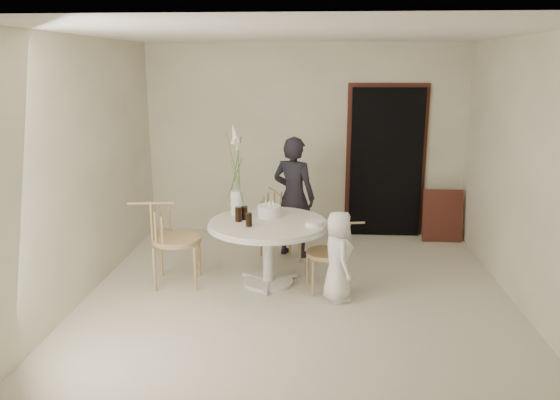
# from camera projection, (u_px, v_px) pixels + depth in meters

# --- Properties ---
(ground) EXTENTS (4.50, 4.50, 0.00)m
(ground) POSITION_uv_depth(u_px,v_px,m) (298.00, 293.00, 5.91)
(ground) COLOR silver
(ground) RESTS_ON ground
(room_shell) EXTENTS (4.50, 4.50, 4.50)m
(room_shell) POSITION_uv_depth(u_px,v_px,m) (300.00, 145.00, 5.52)
(room_shell) COLOR white
(room_shell) RESTS_ON ground
(doorway) EXTENTS (1.00, 0.10, 2.10)m
(doorway) POSITION_uv_depth(u_px,v_px,m) (386.00, 163.00, 7.70)
(doorway) COLOR black
(doorway) RESTS_ON ground
(door_trim) EXTENTS (1.12, 0.03, 2.22)m
(door_trim) POSITION_uv_depth(u_px,v_px,m) (386.00, 158.00, 7.72)
(door_trim) COLOR #50221B
(door_trim) RESTS_ON ground
(table) EXTENTS (1.33, 1.33, 0.73)m
(table) POSITION_uv_depth(u_px,v_px,m) (268.00, 231.00, 6.03)
(table) COLOR silver
(table) RESTS_ON ground
(picture_frame) EXTENTS (0.55, 0.16, 0.73)m
(picture_frame) POSITION_uv_depth(u_px,v_px,m) (443.00, 216.00, 7.58)
(picture_frame) COLOR #50221B
(picture_frame) RESTS_ON ground
(chair_far) EXTENTS (0.59, 0.61, 0.86)m
(chair_far) POSITION_uv_depth(u_px,v_px,m) (277.00, 215.00, 6.91)
(chair_far) COLOR tan
(chair_far) RESTS_ON ground
(chair_right) EXTENTS (0.50, 0.47, 0.77)m
(chair_right) POSITION_uv_depth(u_px,v_px,m) (336.00, 246.00, 5.91)
(chair_right) COLOR tan
(chair_right) RESTS_ON ground
(chair_left) EXTENTS (0.61, 0.57, 0.96)m
(chair_left) POSITION_uv_depth(u_px,v_px,m) (164.00, 231.00, 6.03)
(chair_left) COLOR tan
(chair_left) RESTS_ON ground
(girl) EXTENTS (0.66, 0.56, 1.54)m
(girl) POSITION_uv_depth(u_px,v_px,m) (294.00, 197.00, 6.92)
(girl) COLOR black
(girl) RESTS_ON ground
(boy) EXTENTS (0.41, 0.53, 0.96)m
(boy) POSITION_uv_depth(u_px,v_px,m) (338.00, 256.00, 5.64)
(boy) COLOR white
(boy) RESTS_ON ground
(birthday_cake) EXTENTS (0.26, 0.26, 0.18)m
(birthday_cake) POSITION_uv_depth(u_px,v_px,m) (269.00, 211.00, 6.17)
(birthday_cake) COLOR white
(birthday_cake) RESTS_ON table
(cola_tumbler_a) EXTENTS (0.08, 0.08, 0.16)m
(cola_tumbler_a) POSITION_uv_depth(u_px,v_px,m) (238.00, 214.00, 5.98)
(cola_tumbler_a) COLOR black
(cola_tumbler_a) RESTS_ON table
(cola_tumbler_b) EXTENTS (0.07, 0.07, 0.15)m
(cola_tumbler_b) POSITION_uv_depth(u_px,v_px,m) (249.00, 220.00, 5.80)
(cola_tumbler_b) COLOR black
(cola_tumbler_b) RESTS_ON table
(cola_tumbler_c) EXTENTS (0.07, 0.07, 0.15)m
(cola_tumbler_c) POSITION_uv_depth(u_px,v_px,m) (244.00, 213.00, 6.06)
(cola_tumbler_c) COLOR black
(cola_tumbler_c) RESTS_ON table
(cola_tumbler_d) EXTENTS (0.09, 0.09, 0.15)m
(cola_tumbler_d) POSITION_uv_depth(u_px,v_px,m) (245.00, 213.00, 6.07)
(cola_tumbler_d) COLOR black
(cola_tumbler_d) RESTS_ON table
(plate_stack) EXTENTS (0.20, 0.20, 0.05)m
(plate_stack) POSITION_uv_depth(u_px,v_px,m) (314.00, 223.00, 5.84)
(plate_stack) COLOR white
(plate_stack) RESTS_ON table
(flower_vase) EXTENTS (0.15, 0.15, 1.05)m
(flower_vase) POSITION_uv_depth(u_px,v_px,m) (237.00, 183.00, 6.20)
(flower_vase) COLOR silver
(flower_vase) RESTS_ON table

